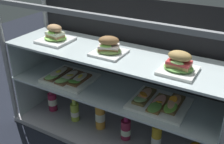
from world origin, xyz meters
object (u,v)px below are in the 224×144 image
at_px(plated_roll_sandwich_near_right_corner, 109,47).
at_px(juice_bottle_tucked_behind, 126,129).
at_px(plated_roll_sandwich_center, 55,36).
at_px(open_sandwich_tray_near_left_corner, 159,102).
at_px(open_sandwich_tray_mid_right, 69,77).
at_px(plated_roll_sandwich_right_of_center, 179,65).
at_px(juice_bottle_near_post, 156,138).
at_px(juice_bottle_front_fourth, 52,101).
at_px(juice_bottle_back_right, 75,112).
at_px(juice_bottle_front_right_end, 100,115).

relative_size(plated_roll_sandwich_near_right_corner, juice_bottle_tucked_behind, 0.96).
relative_size(plated_roll_sandwich_center, open_sandwich_tray_near_left_corner, 0.62).
distance_m(open_sandwich_tray_mid_right, juice_bottle_tucked_behind, 0.54).
distance_m(plated_roll_sandwich_right_of_center, juice_bottle_near_post, 0.57).
bearing_deg(plated_roll_sandwich_near_right_corner, open_sandwich_tray_mid_right, -179.74).
relative_size(plated_roll_sandwich_center, juice_bottle_tucked_behind, 1.05).
xyz_separation_m(juice_bottle_front_fourth, juice_bottle_back_right, (0.24, -0.02, -0.01)).
relative_size(juice_bottle_back_right, juice_bottle_tucked_behind, 0.95).
height_order(juice_bottle_tucked_behind, juice_bottle_near_post, juice_bottle_near_post).
distance_m(juice_bottle_back_right, juice_bottle_tucked_behind, 0.43).
relative_size(plated_roll_sandwich_near_right_corner, juice_bottle_near_post, 0.78).
distance_m(plated_roll_sandwich_center, juice_bottle_front_fourth, 0.58).
distance_m(plated_roll_sandwich_right_of_center, juice_bottle_front_fourth, 1.14).
bearing_deg(juice_bottle_front_right_end, plated_roll_sandwich_center, -176.28).
bearing_deg(juice_bottle_near_post, juice_bottle_back_right, -179.85).
height_order(open_sandwich_tray_mid_right, juice_bottle_front_right_end, open_sandwich_tray_mid_right).
xyz_separation_m(plated_roll_sandwich_right_of_center, open_sandwich_tray_mid_right, (-0.77, 0.03, -0.29)).
bearing_deg(juice_bottle_back_right, plated_roll_sandwich_near_right_corner, -1.49).
relative_size(juice_bottle_front_fourth, juice_bottle_front_right_end, 0.81).
distance_m(plated_roll_sandwich_center, juice_bottle_near_post, 0.95).
bearing_deg(open_sandwich_tray_near_left_corner, juice_bottle_tucked_behind, -179.96).
height_order(juice_bottle_back_right, juice_bottle_front_right_end, juice_bottle_front_right_end).
xyz_separation_m(plated_roll_sandwich_center, juice_bottle_back_right, (0.12, 0.00, -0.58)).
bearing_deg(juice_bottle_tucked_behind, juice_bottle_near_post, -0.93).
bearing_deg(open_sandwich_tray_near_left_corner, juice_bottle_front_right_end, 178.14).
height_order(plated_roll_sandwich_center, juice_bottle_near_post, plated_roll_sandwich_center).
xyz_separation_m(plated_roll_sandwich_near_right_corner, juice_bottle_front_fourth, (-0.54, 0.03, -0.57)).
distance_m(plated_roll_sandwich_near_right_corner, juice_bottle_front_fourth, 0.79).
bearing_deg(open_sandwich_tray_near_left_corner, juice_bottle_front_fourth, 179.13).
distance_m(plated_roll_sandwich_right_of_center, open_sandwich_tray_mid_right, 0.83).
height_order(plated_roll_sandwich_near_right_corner, open_sandwich_tray_near_left_corner, plated_roll_sandwich_near_right_corner).
height_order(plated_roll_sandwich_right_of_center, open_sandwich_tray_near_left_corner, plated_roll_sandwich_right_of_center).
distance_m(juice_bottle_front_fourth, juice_bottle_near_post, 0.89).
distance_m(plated_roll_sandwich_near_right_corner, juice_bottle_tucked_behind, 0.59).
distance_m(plated_roll_sandwich_right_of_center, juice_bottle_front_right_end, 0.77).
relative_size(plated_roll_sandwich_right_of_center, juice_bottle_front_right_end, 0.77).
bearing_deg(plated_roll_sandwich_right_of_center, juice_bottle_tucked_behind, 172.36).
distance_m(plated_roll_sandwich_center, juice_bottle_tucked_behind, 0.80).
distance_m(plated_roll_sandwich_near_right_corner, open_sandwich_tray_near_left_corner, 0.45).
bearing_deg(juice_bottle_back_right, juice_bottle_tucked_behind, 0.71).
bearing_deg(juice_bottle_near_post, plated_roll_sandwich_center, -179.70).
xyz_separation_m(open_sandwich_tray_near_left_corner, juice_bottle_near_post, (0.01, -0.00, -0.27)).
relative_size(open_sandwich_tray_near_left_corner, juice_bottle_front_right_end, 1.37).
height_order(plated_roll_sandwich_near_right_corner, open_sandwich_tray_mid_right, plated_roll_sandwich_near_right_corner).
bearing_deg(juice_bottle_front_fourth, open_sandwich_tray_mid_right, -7.60).
height_order(open_sandwich_tray_near_left_corner, juice_bottle_front_fourth, open_sandwich_tray_near_left_corner).
bearing_deg(juice_bottle_front_fourth, plated_roll_sandwich_right_of_center, -3.28).
distance_m(plated_roll_sandwich_near_right_corner, open_sandwich_tray_mid_right, 0.44).
bearing_deg(juice_bottle_front_right_end, open_sandwich_tray_near_left_corner, -1.86).
distance_m(plated_roll_sandwich_right_of_center, juice_bottle_tucked_behind, 0.67).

